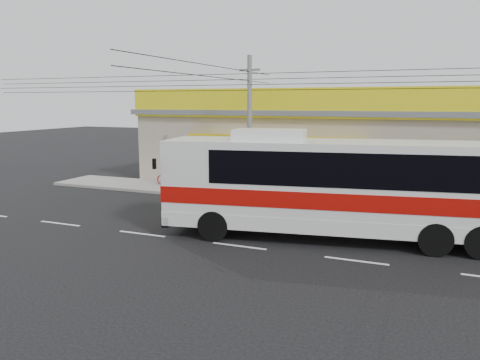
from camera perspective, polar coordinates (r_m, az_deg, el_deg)
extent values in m
plane|color=black|center=(18.65, 2.86, -5.92)|extent=(120.00, 120.00, 0.00)
cube|color=slate|center=(24.22, 7.64, -2.21)|extent=(30.00, 3.20, 0.15)
cube|color=#A79C86|center=(29.32, 10.54, 3.75)|extent=(22.00, 8.00, 4.20)
cube|color=#53555A|center=(29.18, 10.68, 8.15)|extent=(22.60, 8.60, 0.30)
cube|color=yellow|center=(25.16, 8.76, 9.27)|extent=(22.00, 0.24, 1.60)
cube|color=#AE2909|center=(25.68, 4.35, 9.35)|extent=(9.00, 0.10, 1.20)
cube|color=#157B2E|center=(24.41, 23.90, 8.57)|extent=(2.40, 0.10, 1.10)
cube|color=#AE2909|center=(28.64, -9.26, 9.27)|extent=(3.00, 0.10, 1.10)
cube|color=gold|center=(25.61, 4.19, 5.10)|extent=(10.00, 1.20, 0.37)
cube|color=silver|center=(17.14, 12.44, -0.55)|extent=(13.10, 4.74, 3.10)
cube|color=#A60C07|center=(17.21, 12.40, -1.77)|extent=(13.15, 4.79, 0.59)
cube|color=black|center=(17.04, 15.04, 1.66)|extent=(11.00, 4.43, 1.18)
cube|color=black|center=(18.24, -7.82, 1.72)|extent=(0.55, 2.35, 1.60)
cube|color=silver|center=(17.15, 3.65, 5.54)|extent=(2.78, 1.90, 0.39)
cylinder|color=black|center=(16.92, -3.26, -5.59)|extent=(1.15, 0.52, 1.11)
cylinder|color=black|center=(19.18, -1.24, -3.76)|extent=(1.15, 0.52, 1.11)
cylinder|color=black|center=(19.11, 25.63, -4.77)|extent=(1.15, 0.52, 1.11)
imported|color=maroon|center=(27.39, -8.48, 0.30)|extent=(1.80, 0.63, 0.94)
imported|color=black|center=(26.85, -4.67, 0.39)|extent=(1.96, 1.01, 1.13)
cylinder|color=#5E5E5B|center=(24.02, 1.16, 6.34)|extent=(0.24, 0.24, 7.26)
cube|color=#5E5E5B|center=(24.04, 1.18, 13.27)|extent=(1.09, 0.11, 0.11)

